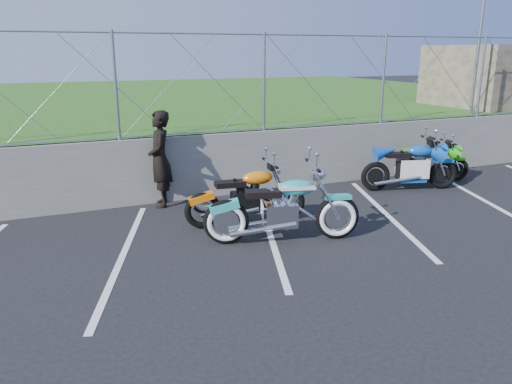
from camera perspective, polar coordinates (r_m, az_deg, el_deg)
name	(u,v)px	position (r m, az deg, el deg)	size (l,w,h in m)	color
ground	(297,254)	(7.56, 4.68, -7.03)	(90.00, 90.00, 0.00)	black
retaining_wall	(220,164)	(10.45, -4.13, 3.17)	(30.00, 0.22, 1.30)	slate
grass_field	(136,112)	(20.06, -13.56, 8.86)	(30.00, 20.00, 1.30)	#234E15
chain_link_fence	(218,84)	(10.22, -4.32, 12.24)	(28.00, 0.03, 2.00)	gray
sign_pole	(477,56)	(14.52, 23.97, 14.00)	(0.08, 0.08, 3.00)	gray
parking_lines	(331,223)	(8.93, 8.56, -3.49)	(18.29, 4.31, 0.01)	silver
cruiser_turquoise	(284,211)	(7.87, 3.26, -2.21)	(2.44, 0.90, 1.24)	black
naked_orange	(248,198)	(8.65, -0.92, -0.75)	(2.17, 0.74, 1.08)	black
sportbike_green	(433,165)	(12.22, 19.60, 2.97)	(1.78, 0.69, 0.94)	black
sportbike_blue	(411,168)	(11.33, 17.32, 2.63)	(2.12, 0.85, 1.12)	black
person_standing	(160,159)	(9.77, -10.92, 3.71)	(0.68, 0.44, 1.86)	black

